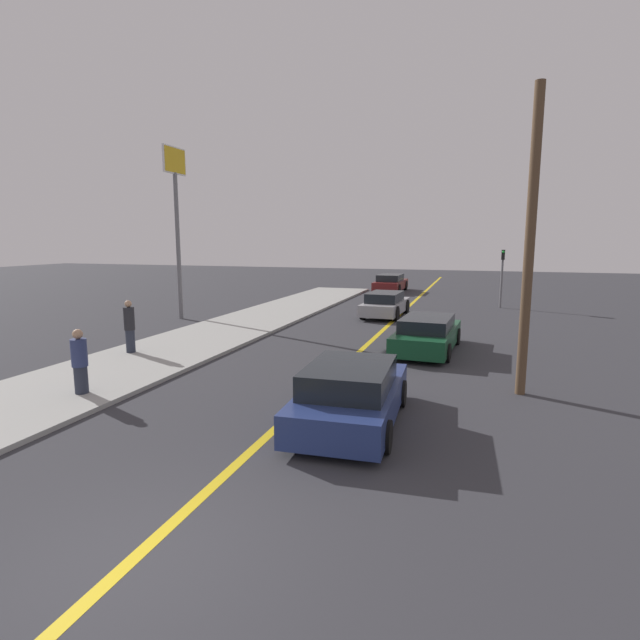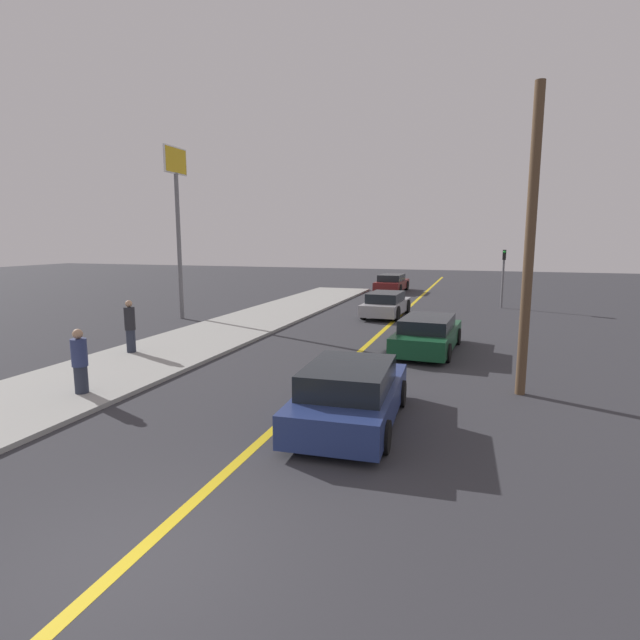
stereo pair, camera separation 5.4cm
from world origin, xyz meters
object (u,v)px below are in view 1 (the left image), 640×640
Objects in this scene: car_ahead_center at (427,334)px; roadside_sign at (176,197)px; pedestrian_near_curb at (80,362)px; utility_pole at (530,245)px; car_near_right_lane at (351,394)px; pedestrian_mid_group at (130,326)px; traffic_light at (502,272)px; car_far_distant at (385,304)px; car_parked_left_lot at (391,283)px.

car_ahead_center is 13.69m from roadside_sign.
utility_pole is at bearing 19.42° from pedestrian_near_curb.
car_near_right_lane is 5.71m from utility_pole.
utility_pole is (10.21, 3.60, 2.80)m from pedestrian_near_curb.
pedestrian_mid_group reaches higher than car_near_right_lane.
pedestrian_near_curb is at bearing -179.73° from car_near_right_lane.
traffic_light is (2.79, 12.39, 1.45)m from car_ahead_center.
car_far_distant is at bearing -138.25° from traffic_light.
car_ahead_center is at bearing -75.23° from car_parked_left_lot.
car_near_right_lane is 2.51× the size of pedestrian_mid_group.
car_parked_left_lot is 10.25m from traffic_light.
roadside_sign is at bearing -155.77° from car_far_distant.
utility_pole is at bearing -62.34° from car_far_distant.
car_far_distant is 11.32m from roadside_sign.
car_ahead_center is 1.07× the size of car_far_distant.
car_parked_left_lot reaches higher than car_ahead_center.
car_parked_left_lot reaches higher than car_far_distant.
car_near_right_lane is 6.70m from pedestrian_near_curb.
car_parked_left_lot is at bearing 84.00° from pedestrian_near_curb.
car_parked_left_lot is 18.19m from roadside_sign.
pedestrian_mid_group is at bearing 113.86° from pedestrian_near_curb.
roadside_sign is at bearing -149.47° from traffic_light.
utility_pole is (5.55, -11.59, 3.09)m from car_far_distant.
car_parked_left_lot is 1.46× the size of traffic_light.
car_ahead_center is 1.45× the size of traffic_light.
pedestrian_mid_group reaches higher than car_far_distant.
car_ahead_center is at bearing 122.96° from utility_pole.
pedestrian_mid_group reaches higher than car_ahead_center.
pedestrian_mid_group is (-1.81, 4.10, 0.09)m from pedestrian_near_curb.
traffic_light is at bearing 30.53° from roadside_sign.
car_ahead_center is at bearing 46.22° from pedestrian_near_curb.
pedestrian_near_curb is (-7.48, -7.81, 0.30)m from car_ahead_center.
pedestrian_near_curb is 0.21× the size of utility_pole.
car_far_distant is at bearing 115.60° from utility_pole.
pedestrian_mid_group is 0.24× the size of utility_pole.
car_near_right_lane is at bearing -100.24° from traffic_light.
car_near_right_lane is at bearing -80.20° from car_far_distant.
utility_pole is at bearing -27.64° from roadside_sign.
car_near_right_lane is at bearing -92.75° from car_ahead_center.
car_ahead_center is at bearing -67.01° from car_far_distant.
car_parked_left_lot is at bearing 64.47° from roadside_sign.
car_near_right_lane is at bearing 2.83° from pedestrian_near_curb.
pedestrian_mid_group is at bearing -68.65° from roadside_sign.
roadside_sign is at bearing 166.94° from car_ahead_center.
pedestrian_mid_group is (-9.29, -3.71, 0.39)m from car_ahead_center.
pedestrian_near_curb is at bearing -130.41° from car_ahead_center.
car_near_right_lane is at bearing -80.58° from car_parked_left_lot.
roadside_sign reaches higher than pedestrian_near_curb.
car_parked_left_lot is at bearing 107.37° from utility_pole.
car_parked_left_lot is 24.84m from utility_pole.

